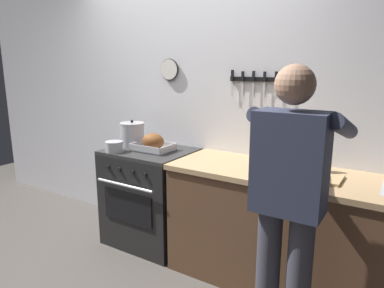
{
  "coord_description": "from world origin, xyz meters",
  "views": [
    {
      "loc": [
        1.77,
        -1.42,
        1.65
      ],
      "look_at": [
        0.33,
        0.85,
        1.05
      ],
      "focal_mm": 32.73,
      "sensor_mm": 36.0,
      "label": 1
    }
  ],
  "objects_px": {
    "saucepan": "(114,147)",
    "cutting_board": "(314,177)",
    "stock_pot": "(132,134)",
    "roasting_pan": "(153,143)",
    "bottle_hot_sauce": "(320,164)",
    "bottle_soy_sauce": "(297,154)",
    "bottle_dish_soap": "(317,158)",
    "stove": "(151,196)",
    "person_cook": "(289,195)"
  },
  "relations": [
    {
      "from": "stove",
      "to": "stock_pot",
      "type": "xyz_separation_m",
      "value": [
        -0.24,
        0.04,
        0.56
      ]
    },
    {
      "from": "roasting_pan",
      "to": "bottle_hot_sauce",
      "type": "relative_size",
      "value": 1.92
    },
    {
      "from": "roasting_pan",
      "to": "bottle_hot_sauce",
      "type": "xyz_separation_m",
      "value": [
        1.44,
        0.07,
        0.01
      ]
    },
    {
      "from": "person_cook",
      "to": "cutting_board",
      "type": "xyz_separation_m",
      "value": [
        0.0,
        0.54,
        -0.04
      ]
    },
    {
      "from": "bottle_hot_sauce",
      "to": "bottle_dish_soap",
      "type": "distance_m",
      "value": 0.09
    },
    {
      "from": "cutting_board",
      "to": "bottle_soy_sauce",
      "type": "height_order",
      "value": "bottle_soy_sauce"
    },
    {
      "from": "saucepan",
      "to": "cutting_board",
      "type": "height_order",
      "value": "saucepan"
    },
    {
      "from": "stove",
      "to": "saucepan",
      "type": "height_order",
      "value": "saucepan"
    },
    {
      "from": "stock_pot",
      "to": "roasting_pan",
      "type": "bearing_deg",
      "value": -9.11
    },
    {
      "from": "bottle_hot_sauce",
      "to": "bottle_dish_soap",
      "type": "relative_size",
      "value": 0.78
    },
    {
      "from": "stock_pot",
      "to": "cutting_board",
      "type": "xyz_separation_m",
      "value": [
        1.71,
        -0.08,
        -0.1
      ]
    },
    {
      "from": "bottle_hot_sauce",
      "to": "bottle_soy_sauce",
      "type": "xyz_separation_m",
      "value": [
        -0.21,
        0.13,
        0.02
      ]
    },
    {
      "from": "stock_pot",
      "to": "stove",
      "type": "bearing_deg",
      "value": -9.98
    },
    {
      "from": "stock_pot",
      "to": "bottle_hot_sauce",
      "type": "xyz_separation_m",
      "value": [
        1.73,
        0.02,
        -0.04
      ]
    },
    {
      "from": "stove",
      "to": "bottle_hot_sauce",
      "type": "height_order",
      "value": "bottle_hot_sauce"
    },
    {
      "from": "stove",
      "to": "stock_pot",
      "type": "relative_size",
      "value": 3.59
    },
    {
      "from": "cutting_board",
      "to": "bottle_hot_sauce",
      "type": "relative_size",
      "value": 1.96
    },
    {
      "from": "stock_pot",
      "to": "bottle_dish_soap",
      "type": "xyz_separation_m",
      "value": [
        1.69,
        0.1,
        -0.01
      ]
    },
    {
      "from": "bottle_dish_soap",
      "to": "bottle_soy_sauce",
      "type": "distance_m",
      "value": 0.17
    },
    {
      "from": "roasting_pan",
      "to": "saucepan",
      "type": "relative_size",
      "value": 2.25
    },
    {
      "from": "cutting_board",
      "to": "stock_pot",
      "type": "bearing_deg",
      "value": 177.44
    },
    {
      "from": "person_cook",
      "to": "bottle_hot_sauce",
      "type": "height_order",
      "value": "person_cook"
    },
    {
      "from": "roasting_pan",
      "to": "saucepan",
      "type": "xyz_separation_m",
      "value": [
        -0.26,
        -0.22,
        -0.02
      ]
    },
    {
      "from": "stove",
      "to": "person_cook",
      "type": "bearing_deg",
      "value": -21.53
    },
    {
      "from": "roasting_pan",
      "to": "stock_pot",
      "type": "distance_m",
      "value": 0.29
    },
    {
      "from": "stock_pot",
      "to": "bottle_hot_sauce",
      "type": "distance_m",
      "value": 1.73
    },
    {
      "from": "saucepan",
      "to": "cutting_board",
      "type": "relative_size",
      "value": 0.43
    },
    {
      "from": "person_cook",
      "to": "roasting_pan",
      "type": "xyz_separation_m",
      "value": [
        -1.42,
        0.57,
        0.02
      ]
    },
    {
      "from": "cutting_board",
      "to": "bottle_soy_sauce",
      "type": "xyz_separation_m",
      "value": [
        -0.19,
        0.23,
        0.08
      ]
    },
    {
      "from": "saucepan",
      "to": "bottle_hot_sauce",
      "type": "xyz_separation_m",
      "value": [
        1.7,
        0.29,
        0.03
      ]
    },
    {
      "from": "stove",
      "to": "bottle_soy_sauce",
      "type": "relative_size",
      "value": 4.12
    },
    {
      "from": "cutting_board",
      "to": "bottle_hot_sauce",
      "type": "xyz_separation_m",
      "value": [
        0.02,
        0.1,
        0.07
      ]
    },
    {
      "from": "roasting_pan",
      "to": "bottle_hot_sauce",
      "type": "height_order",
      "value": "bottle_hot_sauce"
    },
    {
      "from": "stock_pot",
      "to": "bottle_soy_sauce",
      "type": "relative_size",
      "value": 1.15
    },
    {
      "from": "cutting_board",
      "to": "bottle_dish_soap",
      "type": "distance_m",
      "value": 0.2
    },
    {
      "from": "roasting_pan",
      "to": "cutting_board",
      "type": "bearing_deg",
      "value": -1.22
    },
    {
      "from": "stove",
      "to": "person_cook",
      "type": "relative_size",
      "value": 0.54
    },
    {
      "from": "roasting_pan",
      "to": "stock_pot",
      "type": "bearing_deg",
      "value": 170.89
    },
    {
      "from": "saucepan",
      "to": "bottle_soy_sauce",
      "type": "height_order",
      "value": "bottle_soy_sauce"
    },
    {
      "from": "person_cook",
      "to": "bottle_soy_sauce",
      "type": "bearing_deg",
      "value": 2.04
    },
    {
      "from": "stove",
      "to": "stock_pot",
      "type": "distance_m",
      "value": 0.61
    },
    {
      "from": "saucepan",
      "to": "bottle_dish_soap",
      "type": "bearing_deg",
      "value": 12.52
    },
    {
      "from": "cutting_board",
      "to": "bottle_soy_sauce",
      "type": "distance_m",
      "value": 0.31
    },
    {
      "from": "person_cook",
      "to": "saucepan",
      "type": "distance_m",
      "value": 1.72
    },
    {
      "from": "person_cook",
      "to": "bottle_soy_sauce",
      "type": "relative_size",
      "value": 7.59
    },
    {
      "from": "cutting_board",
      "to": "saucepan",
      "type": "bearing_deg",
      "value": -173.49
    },
    {
      "from": "bottle_hot_sauce",
      "to": "bottle_dish_soap",
      "type": "height_order",
      "value": "bottle_dish_soap"
    },
    {
      "from": "stove",
      "to": "roasting_pan",
      "type": "relative_size",
      "value": 2.56
    },
    {
      "from": "bottle_hot_sauce",
      "to": "bottle_soy_sauce",
      "type": "bearing_deg",
      "value": 147.78
    },
    {
      "from": "stove",
      "to": "bottle_dish_soap",
      "type": "xyz_separation_m",
      "value": [
        1.45,
        0.14,
        0.55
      ]
    }
  ]
}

